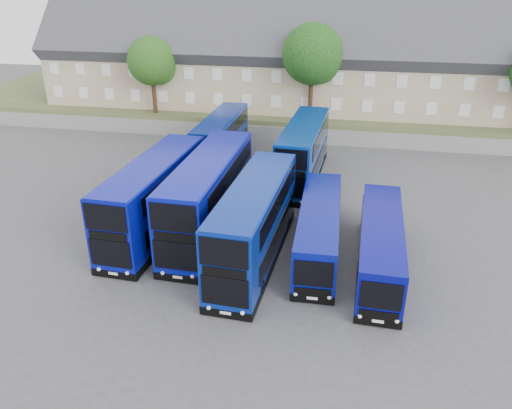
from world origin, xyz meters
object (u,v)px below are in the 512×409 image
at_px(dd_front_mid, 209,197).
at_px(coach_east_a, 319,230).
at_px(dd_front_left, 155,199).
at_px(tree_west, 153,63).
at_px(tree_mid, 314,56).

distance_m(dd_front_mid, coach_east_a, 7.25).
xyz_separation_m(dd_front_left, coach_east_a, (10.46, -0.66, -0.86)).
xyz_separation_m(coach_east_a, tree_west, (-18.58, 21.95, 5.60)).
distance_m(dd_front_left, tree_mid, 23.88).
bearing_deg(dd_front_mid, dd_front_left, -168.84).
relative_size(dd_front_mid, tree_mid, 1.35).
bearing_deg(tree_mid, tree_west, -178.21).
xyz_separation_m(tree_west, tree_mid, (16.00, 0.50, 1.02)).
xyz_separation_m(dd_front_left, tree_west, (-8.12, 21.29, 4.74)).
bearing_deg(coach_east_a, tree_mid, 94.91).
height_order(coach_east_a, tree_west, tree_west).
height_order(dd_front_mid, tree_mid, tree_mid).
height_order(dd_front_left, tree_mid, tree_mid).
bearing_deg(tree_west, dd_front_left, -69.13).
bearing_deg(dd_front_left, tree_west, 113.54).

